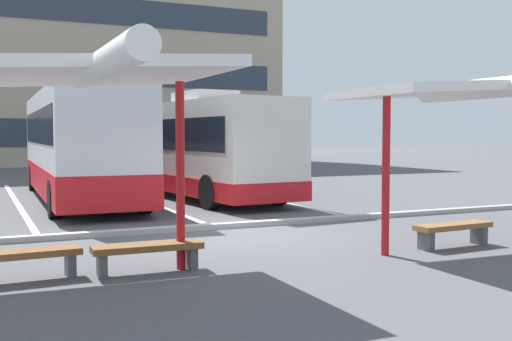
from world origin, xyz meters
The scene contains 13 objects.
ground_plane centered at (0.00, 0.00, 0.00)m, with size 160.00×160.00×0.00m, color #515156.
terminal_building centered at (0.03, 36.14, 10.32)m, with size 33.38×11.11×23.36m.
coach_bus_0 centered at (-1.91, 8.71, 1.75)m, with size 2.83×11.90×3.79m.
coach_bus_1 centered at (1.81, 8.79, 1.66)m, with size 3.56×11.83×3.54m.
lane_stripe_0 centered at (-3.81, 9.05, 0.00)m, with size 0.16×14.00×0.01m, color white.
lane_stripe_1 centered at (0.00, 9.05, 0.00)m, with size 0.16×14.00×0.01m, color white.
lane_stripe_2 centered at (3.81, 9.05, 0.00)m, with size 0.16×14.00×0.01m, color white.
waiting_shelter_1 centered at (-3.48, -2.84, 2.97)m, with size 3.89×5.09×3.22m.
bench_1 centered at (-4.38, -2.38, 0.33)m, with size 1.67×0.50×0.45m.
bench_2 centered at (-2.58, -2.60, 0.34)m, with size 1.71×0.47×0.45m.
waiting_shelter_2 centered at (3.24, -3.24, 2.89)m, with size 4.30×4.63×3.17m.
bench_3 centered at (3.24, -2.87, 0.34)m, with size 1.69×0.52×0.45m.
platform_kerb centered at (0.00, 1.10, 0.06)m, with size 44.00×0.24×0.12m, color #ADADA8.
Camera 1 is at (-4.98, -11.85, 2.13)m, focal length 43.26 mm.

